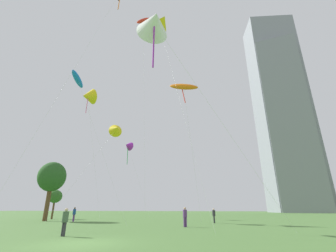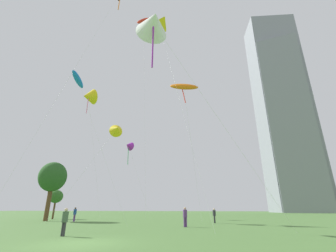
{
  "view_description": "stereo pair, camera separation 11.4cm",
  "coord_description": "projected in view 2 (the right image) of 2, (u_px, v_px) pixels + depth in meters",
  "views": [
    {
      "loc": [
        6.67,
        -11.28,
        1.62
      ],
      "look_at": [
        2.42,
        9.49,
        9.34
      ],
      "focal_mm": 24.27,
      "sensor_mm": 36.0,
      "label": 1
    },
    {
      "loc": [
        6.78,
        -11.26,
        1.62
      ],
      "look_at": [
        2.42,
        9.49,
        9.34
      ],
      "focal_mm": 24.27,
      "sensor_mm": 36.0,
      "label": 2
    }
  ],
  "objects": [
    {
      "name": "ground",
      "position": [
        80.0,
        244.0,
        11.11
      ],
      "size": [
        280.0,
        280.0,
        0.0
      ],
      "primitive_type": "plane",
      "color": "#4C7538"
    },
    {
      "name": "person_standing_0",
      "position": [
        75.0,
        213.0,
        30.1
      ],
      "size": [
        0.39,
        0.39,
        1.76
      ],
      "rotation": [
        0.0,
        0.0,
        2.59
      ],
      "color": "#593372",
      "rests_on": "ground"
    },
    {
      "name": "person_standing_1",
      "position": [
        214.0,
        214.0,
        26.8
      ],
      "size": [
        0.36,
        0.36,
        1.64
      ],
      "rotation": [
        0.0,
        0.0,
        4.48
      ],
      "color": "#2D2D33",
      "rests_on": "ground"
    },
    {
      "name": "person_standing_2",
      "position": [
        185.0,
        215.0,
        21.33
      ],
      "size": [
        0.39,
        0.39,
        1.74
      ],
      "rotation": [
        0.0,
        0.0,
        3.7
      ],
      "color": "#593372",
      "rests_on": "ground"
    },
    {
      "name": "person_standing_3",
      "position": [
        65.0,
        220.0,
        14.34
      ],
      "size": [
        0.37,
        0.37,
        1.66
      ],
      "rotation": [
        0.0,
        0.0,
        2.8
      ],
      "color": "#2D2D33",
      "rests_on": "ground"
    },
    {
      "name": "kite_flying_0",
      "position": [
        184.0,
        87.0,
        27.95
      ],
      "size": [
        3.94,
        7.42,
        16.63
      ],
      "color": "silver",
      "rests_on": "ground"
    },
    {
      "name": "kite_flying_1",
      "position": [
        117.0,
        129.0,
        34.75
      ],
      "size": [
        9.43,
        3.19,
        14.08
      ],
      "color": "silver",
      "rests_on": "ground"
    },
    {
      "name": "kite_flying_2",
      "position": [
        153.0,
        24.0,
        14.59
      ],
      "size": [
        9.86,
        9.16,
        13.97
      ],
      "color": "silver",
      "rests_on": "ground"
    },
    {
      "name": "kite_flying_3",
      "position": [
        78.0,
        79.0,
        27.67
      ],
      "size": [
        7.15,
        3.15,
        17.31
      ],
      "color": "silver",
      "rests_on": "ground"
    },
    {
      "name": "kite_flying_4",
      "position": [
        89.0,
        96.0,
        38.61
      ],
      "size": [
        3.83,
        6.15,
        21.09
      ],
      "color": "silver",
      "rests_on": "ground"
    },
    {
      "name": "kite_flying_5",
      "position": [
        129.0,
        146.0,
        43.9
      ],
      "size": [
        6.09,
        1.98,
        13.96
      ],
      "color": "silver",
      "rests_on": "ground"
    },
    {
      "name": "kite_flying_6",
      "position": [
        160.0,
        28.0,
        31.54
      ],
      "size": [
        7.0,
        8.03,
        26.34
      ],
      "color": "silver",
      "rests_on": "ground"
    },
    {
      "name": "kite_flying_7",
      "position": [
        144.0,
        21.0,
        39.41
      ],
      "size": [
        2.8,
        5.98,
        32.75
      ],
      "color": "silver",
      "rests_on": "ground"
    },
    {
      "name": "park_tree_0",
      "position": [
        56.0,
        197.0,
        37.52
      ],
      "size": [
        2.21,
        2.21,
        4.53
      ],
      "color": "brown",
      "rests_on": "ground"
    },
    {
      "name": "park_tree_1",
      "position": [
        53.0,
        177.0,
        32.84
      ],
      "size": [
        3.83,
        3.83,
        8.05
      ],
      "color": "brown",
      "rests_on": "ground"
    },
    {
      "name": "distant_highrise_0",
      "position": [
        289.0,
        120.0,
        103.18
      ],
      "size": [
        20.37,
        20.67,
        79.07
      ],
      "primitive_type": "cube",
      "rotation": [
        0.0,
        0.0,
        -0.2
      ],
      "color": "gray",
      "rests_on": "ground"
    },
    {
      "name": "distant_highrise_1",
      "position": [
        282.0,
        105.0,
        110.24
      ],
      "size": [
        23.72,
        18.23,
        97.55
      ],
      "primitive_type": "cube",
      "rotation": [
        0.0,
        0.0,
        0.13
      ],
      "color": "gray",
      "rests_on": "ground"
    }
  ]
}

